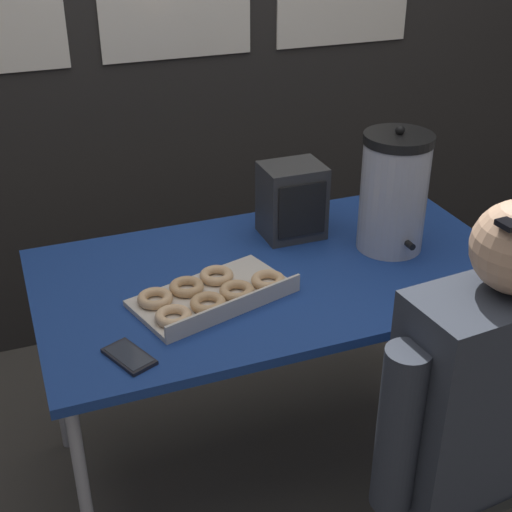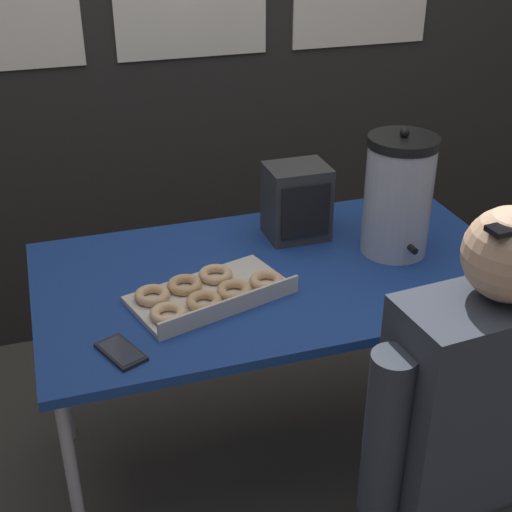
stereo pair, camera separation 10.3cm
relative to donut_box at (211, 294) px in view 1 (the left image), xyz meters
The scene contains 7 objects.
ground_plane 0.84m from the donut_box, 21.22° to the left, with size 12.00×12.00×0.00m, color #4C473F.
folding_table 0.26m from the donut_box, 21.22° to the left, with size 1.41×0.80×0.78m.
donut_box is the anchor object (origin of this frame).
coffee_urn 0.65m from the donut_box, ahead, with size 0.21×0.24×0.39m.
cell_phone 0.32m from the donut_box, 145.85° to the right, with size 0.12×0.16×0.01m.
space_heater 0.48m from the donut_box, 38.56° to the left, with size 0.19×0.16×0.24m.
person_seated 0.79m from the donut_box, 44.54° to the right, with size 0.63×0.29×1.21m.
Camera 1 is at (-0.71, -1.69, 1.83)m, focal length 50.00 mm.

